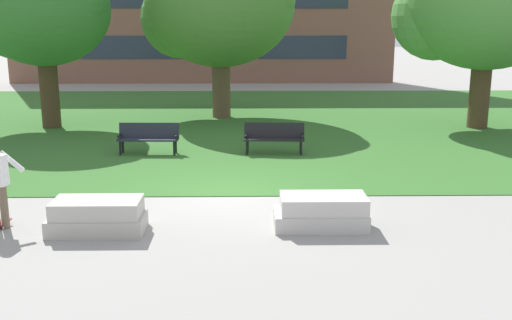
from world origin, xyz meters
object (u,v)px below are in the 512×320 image
at_px(concrete_block_left, 322,212).
at_px(park_bench_near_right, 274,136).
at_px(concrete_block_center, 97,216).
at_px(park_bench_near_left, 148,136).

xyz_separation_m(concrete_block_left, park_bench_near_right, (-0.64, 6.47, 0.23)).
distance_m(concrete_block_left, park_bench_near_right, 6.51).
height_order(concrete_block_left, park_bench_near_right, park_bench_near_right).
xyz_separation_m(concrete_block_center, park_bench_near_left, (-0.08, 6.70, 0.23)).
bearing_deg(park_bench_near_right, concrete_block_left, -84.38).
height_order(concrete_block_center, park_bench_near_left, park_bench_near_left).
bearing_deg(concrete_block_left, park_bench_near_right, 95.62).
distance_m(concrete_block_center, park_bench_near_right, 7.61).
height_order(concrete_block_center, park_bench_near_right, park_bench_near_right).
relative_size(concrete_block_center, park_bench_near_left, 0.99).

